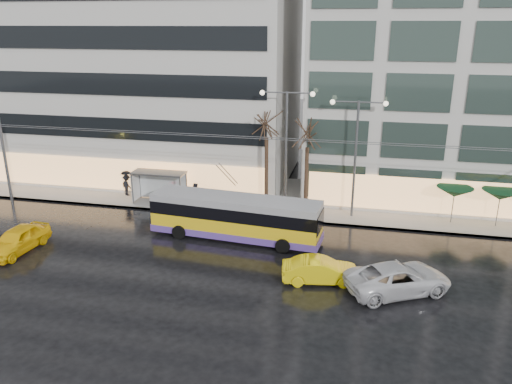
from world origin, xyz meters
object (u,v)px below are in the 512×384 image
(street_lamp_near, at_px, (286,135))
(taxi_a, at_px, (17,240))
(trolleybus, at_px, (235,218))
(bus_shelter, at_px, (156,180))

(street_lamp_near, relative_size, taxi_a, 1.94)
(trolleybus, relative_size, street_lamp_near, 1.28)
(bus_shelter, relative_size, street_lamp_near, 0.47)
(bus_shelter, bearing_deg, trolleybus, -34.12)
(street_lamp_near, height_order, taxi_a, street_lamp_near)
(trolleybus, height_order, bus_shelter, trolleybus)
(taxi_a, bearing_deg, street_lamp_near, 38.52)
(trolleybus, xyz_separation_m, bus_shelter, (-7.93, 5.37, 0.53))
(trolleybus, xyz_separation_m, taxi_a, (-12.91, -4.88, -0.64))
(trolleybus, bearing_deg, taxi_a, -159.30)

